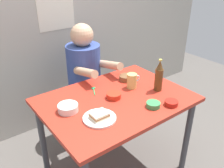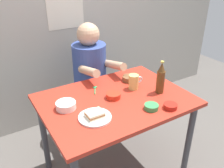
# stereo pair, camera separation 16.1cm
# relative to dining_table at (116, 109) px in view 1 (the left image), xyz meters

# --- Properties ---
(wall_back) EXTENTS (4.40, 0.09, 2.60)m
(wall_back) POSITION_rel_dining_table_xyz_m (0.00, 1.05, 0.65)
(wall_back) COLOR #ADA89E
(wall_back) RESTS_ON ground
(dining_table) EXTENTS (1.10, 0.80, 0.74)m
(dining_table) POSITION_rel_dining_table_xyz_m (0.00, 0.00, 0.00)
(dining_table) COLOR #B72D1E
(dining_table) RESTS_ON ground
(stool) EXTENTS (0.34, 0.34, 0.45)m
(stool) POSITION_rel_dining_table_xyz_m (0.10, 0.63, -0.30)
(stool) COLOR #4C4C51
(stool) RESTS_ON ground
(person_seated) EXTENTS (0.33, 0.56, 0.72)m
(person_seated) POSITION_rel_dining_table_xyz_m (0.10, 0.62, 0.12)
(person_seated) COLOR #33478C
(person_seated) RESTS_ON stool
(plate_orange) EXTENTS (0.22, 0.22, 0.01)m
(plate_orange) POSITION_rel_dining_table_xyz_m (-0.25, -0.15, 0.10)
(plate_orange) COLOR silver
(plate_orange) RESTS_ON dining_table
(sandwich) EXTENTS (0.11, 0.09, 0.04)m
(sandwich) POSITION_rel_dining_table_xyz_m (-0.25, -0.15, 0.13)
(sandwich) COLOR beige
(sandwich) RESTS_ON plate_orange
(beer_mug) EXTENTS (0.13, 0.08, 0.12)m
(beer_mug) POSITION_rel_dining_table_xyz_m (0.21, 0.06, 0.15)
(beer_mug) COLOR #D1BC66
(beer_mug) RESTS_ON dining_table
(beer_bottle) EXTENTS (0.06, 0.06, 0.26)m
(beer_bottle) POSITION_rel_dining_table_xyz_m (0.35, -0.10, 0.21)
(beer_bottle) COLOR #593819
(beer_bottle) RESTS_ON dining_table
(sambal_bowl_red) EXTENTS (0.10, 0.10, 0.03)m
(sambal_bowl_red) POSITION_rel_dining_table_xyz_m (0.26, -0.31, 0.11)
(sambal_bowl_red) COLOR #B21E14
(sambal_bowl_red) RESTS_ON dining_table
(condiment_bowl_brown) EXTENTS (0.12, 0.12, 0.04)m
(condiment_bowl_brown) POSITION_rel_dining_table_xyz_m (0.26, 0.19, 0.12)
(condiment_bowl_brown) COLOR brown
(condiment_bowl_brown) RESTS_ON dining_table
(dip_bowl_green) EXTENTS (0.10, 0.10, 0.03)m
(dip_bowl_green) POSITION_rel_dining_table_xyz_m (0.14, -0.25, 0.11)
(dip_bowl_green) COLOR #388C4C
(dip_bowl_green) RESTS_ON dining_table
(sauce_bowl_chili) EXTENTS (0.11, 0.11, 0.04)m
(sauce_bowl_chili) POSITION_rel_dining_table_xyz_m (-0.01, 0.01, 0.12)
(sauce_bowl_chili) COLOR red
(sauce_bowl_chili) RESTS_ON dining_table
(rice_bowl_white) EXTENTS (0.14, 0.14, 0.05)m
(rice_bowl_white) POSITION_rel_dining_table_xyz_m (-0.37, 0.06, 0.12)
(rice_bowl_white) COLOR silver
(rice_bowl_white) RESTS_ON dining_table
(spoon) EXTENTS (0.07, 0.11, 0.01)m
(spoon) POSITION_rel_dining_table_xyz_m (-0.06, 0.21, 0.10)
(spoon) COLOR #26A559
(spoon) RESTS_ON dining_table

